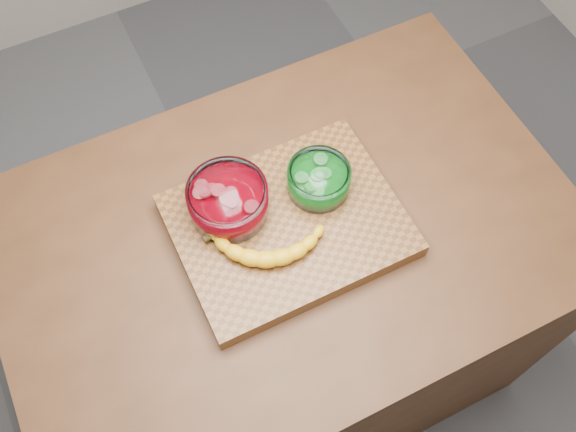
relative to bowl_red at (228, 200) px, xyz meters
name	(u,v)px	position (x,y,z in m)	size (l,w,h in m)	color
ground	(288,356)	(0.10, -0.08, -0.98)	(3.50, 3.50, 0.00)	#515256
counter	(288,307)	(0.10, -0.08, -0.53)	(1.20, 0.80, 0.90)	#482915
cutting_board	(288,225)	(0.10, -0.08, -0.06)	(0.45, 0.35, 0.04)	brown
bowl_red	(228,200)	(0.00, 0.00, 0.00)	(0.16, 0.16, 0.08)	white
bowl_green	(319,179)	(0.19, -0.03, -0.01)	(0.13, 0.13, 0.06)	white
banana	(268,237)	(0.04, -0.10, -0.02)	(0.25, 0.16, 0.04)	gold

